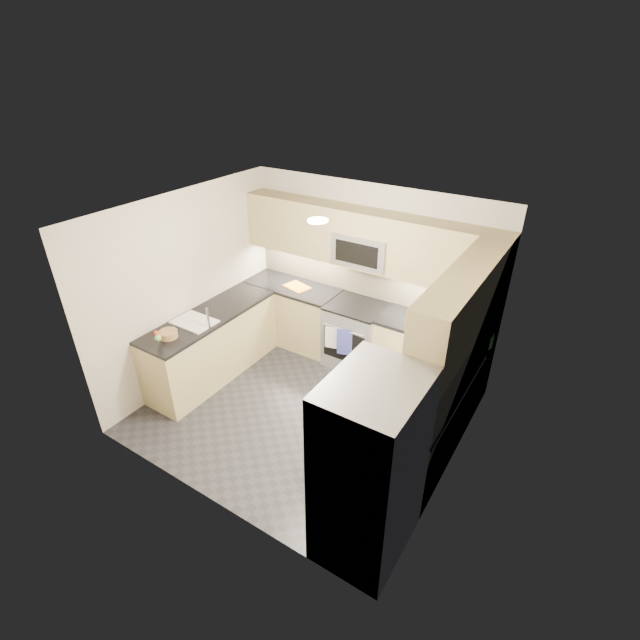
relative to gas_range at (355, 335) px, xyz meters
The scene contains 36 objects.
floor 1.35m from the gas_range, 90.00° to the right, with size 3.60×3.20×0.00m, color #232328.
ceiling 2.41m from the gas_range, 90.00° to the right, with size 3.60×3.20×0.02m, color beige.
wall_back 0.86m from the gas_range, 90.00° to the left, with size 3.60×0.02×2.50m, color beige.
wall_front 2.98m from the gas_range, 90.00° to the right, with size 3.60×0.02×2.50m, color beige.
wall_left 2.34m from the gas_range, 144.69° to the right, with size 0.02×3.20×2.50m, color beige.
wall_right 2.34m from the gas_range, 35.31° to the right, with size 0.02×3.20×2.50m, color beige.
base_cab_back_left 1.09m from the gas_range, behind, with size 1.42×0.60×0.90m, color tan.
base_cab_back_right 1.09m from the gas_range, ahead, with size 1.42×0.60×0.90m, color tan.
base_cab_right 1.88m from the gas_range, 36.87° to the right, with size 0.60×1.70×0.90m, color tan.
base_cab_peninsula 1.97m from the gas_range, 139.64° to the right, with size 0.60×2.00×0.90m, color tan.
countertop_back_left 1.19m from the gas_range, behind, with size 1.42×0.63×0.04m, color black.
countertop_back_right 1.19m from the gas_range, ahead, with size 1.42×0.63×0.04m, color black.
countertop_right 1.93m from the gas_range, 36.87° to the right, with size 0.63×1.70×0.04m, color black.
countertop_peninsula 2.02m from the gas_range, 139.64° to the right, with size 0.63×2.00×0.04m, color black.
upper_cab_back 1.38m from the gas_range, 90.00° to the left, with size 3.60×0.35×0.75m, color tan.
upper_cab_right 2.35m from the gas_range, 31.61° to the right, with size 0.35×1.95×0.75m, color tan.
backsplash_back 0.81m from the gas_range, 90.00° to the left, with size 3.60×0.01×0.51m, color tan.
backsplash_right 2.11m from the gas_range, 24.68° to the right, with size 0.01×2.30×0.51m, color tan.
gas_range is the anchor object (origin of this frame).
range_cooktop 0.46m from the gas_range, ahead, with size 0.76×0.65×0.03m, color black.
oven_door_glass 0.33m from the gas_range, 90.00° to the right, with size 0.62×0.02×0.45m, color black.
oven_handle 0.44m from the gas_range, 90.00° to the right, with size 0.02×0.02×0.60m, color #B2B5BA.
microwave 1.25m from the gas_range, 90.00° to the left, with size 0.76×0.40×0.40m, color #9B9DA2.
microwave_door 1.25m from the gas_range, 90.00° to the right, with size 0.60×0.01×0.28m, color black.
refrigerator 2.86m from the gas_range, 59.12° to the right, with size 0.70×0.90×1.80m, color #96989D.
fridge_handle_left 2.86m from the gas_range, 67.48° to the right, with size 0.02×0.02×1.20m, color #B2B5BA.
fridge_handle_right 2.54m from the gas_range, 64.31° to the right, with size 0.02×0.02×1.20m, color #B2B5BA.
sink_basin 2.18m from the gas_range, 134.53° to the right, with size 0.52×0.38×0.16m, color white.
faucet 2.06m from the gas_range, 129.12° to the right, with size 0.03×0.03×0.28m, color silver.
utensil_bowl 1.78m from the gas_range, ahead, with size 0.28×0.28×0.16m, color #5CC353.
cutting_board 1.11m from the gas_range, behind, with size 0.37×0.26×0.01m, color orange.
fruit_basket 2.51m from the gas_range, 127.82° to the right, with size 0.22×0.22×0.08m, color #A2774B.
fruit_apple 2.65m from the gas_range, 126.37° to the right, with size 0.06×0.06×0.06m, color #A92B13.
fruit_pear 2.64m from the gas_range, 123.90° to the right, with size 0.08×0.08×0.08m, color #67B34D.
dish_towel_check 0.42m from the gas_range, 115.74° to the right, with size 0.17×0.01×0.32m, color white.
dish_towel_blue 0.38m from the gas_range, 84.55° to the right, with size 0.20×0.02×0.39m, color navy.
Camera 1 is at (2.55, -3.65, 3.88)m, focal length 26.00 mm.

